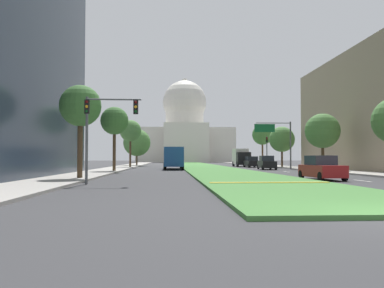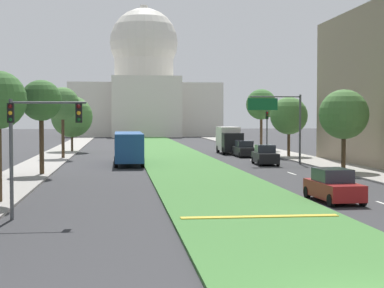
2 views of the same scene
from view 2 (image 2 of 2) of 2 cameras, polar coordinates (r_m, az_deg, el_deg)
The scene contains 21 objects.
ground_plane at distance 81.97m, azimuth -2.47°, elevation -0.61°, with size 300.13×300.13×0.00m, color #333335.
grass_median at distance 75.17m, azimuth -2.09°, elevation -0.83°, with size 7.61×122.78×0.14m, color #427A38.
median_curb_nose at distance 27.09m, azimuth 6.21°, elevation -6.60°, with size 6.85×0.50×0.04m, color gold.
lane_dashes_right at distance 52.34m, azimuth 8.23°, elevation -2.39°, with size 0.16×46.28×0.01m.
sidewalk_left at distance 68.50m, azimuth -12.61°, elevation -1.21°, with size 4.00×122.78×0.15m, color #9E9991.
sidewalk_right at distance 70.75m, azimuth 8.98°, elevation -1.07°, with size 4.00×122.78×0.15m, color #9E9991.
capitol_building at distance 149.42m, azimuth -4.38°, elevation 5.02°, with size 34.35×28.25×30.91m.
traffic_light_near_left at distance 27.72m, azimuth -14.47°, elevation 1.09°, with size 3.34×0.35×5.20m.
traffic_light_far_right at distance 70.87m, azimuth 6.86°, elevation 1.57°, with size 0.28×0.35×5.20m.
overhead_guide_sign at distance 58.55m, azimuth 8.14°, elevation 2.65°, with size 5.07×0.20×6.50m.
street_tree_left_mid at distance 48.19m, azimuth -13.59°, elevation 3.82°, with size 3.08×3.08×7.21m.
street_tree_right_mid at distance 50.88m, azimuth 13.69°, elevation 2.63°, with size 3.94×3.94×6.61m.
street_tree_left_far at distance 66.62m, azimuth -11.71°, elevation 3.60°, with size 3.40×3.40×7.53m.
street_tree_right_far at distance 68.89m, azimuth 8.83°, elevation 2.55°, with size 4.09×4.09×6.60m.
street_tree_left_distant at distance 79.21m, azimuth -10.91°, elevation 2.46°, with size 5.16×5.16×7.03m.
street_tree_right_distant at distance 80.95m, azimuth 6.34°, elevation 3.59°, with size 3.93×3.93×8.00m.
sedan_lead_stopped at distance 33.45m, azimuth 12.77°, elevation -3.79°, with size 2.02×4.47×1.73m.
sedan_midblock at distance 58.08m, azimuth 6.69°, elevation -1.05°, with size 2.12×4.40×1.85m.
sedan_distant at distance 69.29m, azimuth 4.80°, elevation -0.49°, with size 2.02×4.59×1.79m.
box_truck_delivery at distance 75.42m, azimuth 3.40°, elevation 0.40°, with size 2.40×6.40×3.20m.
city_bus at distance 58.45m, azimuth -5.81°, elevation -0.13°, with size 2.62×11.00×2.95m.
Camera 2 is at (-5.98, -13.42, 4.44)m, focal length 58.47 mm.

